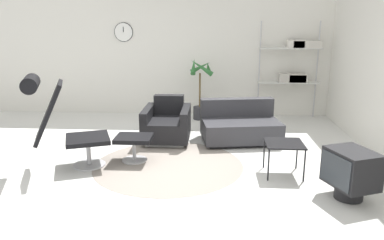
{
  "coord_description": "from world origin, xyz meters",
  "views": [
    {
      "loc": [
        0.63,
        -5.03,
        1.91
      ],
      "look_at": [
        0.3,
        0.22,
        0.55
      ],
      "focal_mm": 35.0,
      "sensor_mm": 36.0,
      "label": 1
    }
  ],
  "objects": [
    {
      "name": "armchair_red",
      "position": [
        -0.16,
        0.97,
        0.27
      ],
      "size": [
        0.76,
        0.91,
        0.71
      ],
      "rotation": [
        0.0,
        0.0,
        3.15
      ],
      "color": "silver",
      "rests_on": "ground_plane"
    },
    {
      "name": "lounge_chair",
      "position": [
        -1.42,
        -0.39,
        0.74
      ],
      "size": [
        1.15,
        0.88,
        1.28
      ],
      "rotation": [
        0.0,
        0.0,
        -1.2
      ],
      "color": "#BCBCC1",
      "rests_on": "ground_plane"
    },
    {
      "name": "crt_television",
      "position": [
        2.14,
        -1.07,
        0.32
      ],
      "size": [
        0.58,
        0.64,
        0.57
      ],
      "rotation": [
        0.0,
        0.0,
        1.94
      ],
      "color": "black",
      "rests_on": "ground_plane"
    },
    {
      "name": "ground_plane",
      "position": [
        0.0,
        0.0,
        0.0
      ],
      "size": [
        12.0,
        12.0,
        0.0
      ],
      "primitive_type": "plane",
      "color": "silver"
    },
    {
      "name": "wall_back",
      "position": [
        -0.0,
        2.9,
        1.4
      ],
      "size": [
        12.0,
        0.09,
        2.8
      ],
      "color": "silver",
      "rests_on": "ground_plane"
    },
    {
      "name": "shelf_unit",
      "position": [
        2.25,
        2.66,
        1.13
      ],
      "size": [
        1.23,
        0.28,
        1.96
      ],
      "color": "#BCBCC1",
      "rests_on": "ground_plane"
    },
    {
      "name": "couch_low",
      "position": [
        1.05,
        1.02,
        0.24
      ],
      "size": [
        1.36,
        1.02,
        0.67
      ],
      "rotation": [
        0.0,
        0.0,
        3.3
      ],
      "color": "black",
      "rests_on": "ground_plane"
    },
    {
      "name": "ottoman",
      "position": [
        -0.51,
        -0.04,
        0.28
      ],
      "size": [
        0.51,
        0.43,
        0.37
      ],
      "color": "#BCBCC1",
      "rests_on": "ground_plane"
    },
    {
      "name": "round_rug",
      "position": [
        0.0,
        -0.18,
        0.0
      ],
      "size": [
        2.07,
        2.07,
        0.01
      ],
      "color": "gray",
      "rests_on": "ground_plane"
    },
    {
      "name": "potted_plant",
      "position": [
        0.34,
        2.42,
        0.57
      ],
      "size": [
        0.49,
        0.54,
        1.27
      ],
      "color": "#333338",
      "rests_on": "ground_plane"
    },
    {
      "name": "side_table",
      "position": [
        1.53,
        -0.41,
        0.39
      ],
      "size": [
        0.48,
        0.48,
        0.43
      ],
      "color": "black",
      "rests_on": "ground_plane"
    }
  ]
}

